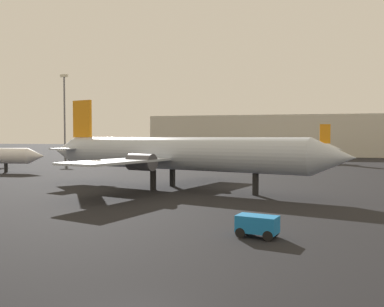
{
  "coord_description": "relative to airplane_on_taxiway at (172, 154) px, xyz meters",
  "views": [
    {
      "loc": [
        4.75,
        -12.03,
        5.96
      ],
      "look_at": [
        -5.25,
        30.95,
        4.17
      ],
      "focal_mm": 38.19,
      "sensor_mm": 36.0,
      "label": 1
    }
  ],
  "objects": [
    {
      "name": "terminal_building",
      "position": [
        19.15,
        89.67,
        2.31
      ],
      "size": [
        98.99,
        18.16,
        12.72
      ],
      "primitive_type": "cube",
      "color": "beige",
      "rests_on": "ground_plane"
    },
    {
      "name": "light_mast_left",
      "position": [
        -52.13,
        65.53,
        9.59
      ],
      "size": [
        2.4,
        0.5,
        24.66
      ],
      "color": "slate",
      "rests_on": "ground_plane"
    },
    {
      "name": "airplane_on_taxiway",
      "position": [
        0.0,
        0.0,
        0.0
      ],
      "size": [
        38.52,
        28.06,
        10.8
      ],
      "rotation": [
        0.0,
        0.0,
        -0.31
      ],
      "color": "#B2BCCC",
      "rests_on": "ground_plane"
    },
    {
      "name": "baggage_cart",
      "position": [
        11.18,
        -20.85,
        -3.29
      ],
      "size": [
        2.65,
        1.91,
        1.3
      ],
      "rotation": [
        0.0,
        0.0,
        6.03
      ],
      "color": "#1972BF",
      "rests_on": "ground_plane"
    },
    {
      "name": "airplane_far_right",
      "position": [
        11.08,
        50.74,
        -0.96
      ],
      "size": [
        28.86,
        23.54,
        8.89
      ],
      "rotation": [
        0.0,
        0.0,
        3.28
      ],
      "color": "silver",
      "rests_on": "ground_plane"
    }
  ]
}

